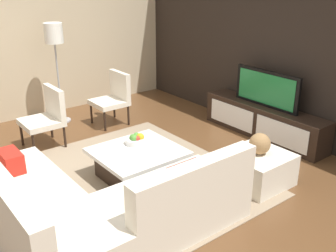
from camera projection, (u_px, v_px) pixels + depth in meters
ground_plane at (136, 183)px, 4.91m from camera, size 14.00×14.00×0.00m
feature_wall_back at (283, 45)px, 5.93m from camera, size 6.40×0.12×2.80m
side_wall_left at (40, 35)px, 6.84m from camera, size 0.12×5.20×2.80m
area_rug at (132, 179)px, 4.98m from camera, size 2.98×2.61×0.01m
media_console at (263, 121)px, 6.19m from camera, size 2.12×0.43×0.50m
television at (267, 89)px, 5.99m from camera, size 1.15×0.06×0.55m
sectional_couch at (89, 206)px, 3.93m from camera, size 2.28×2.30×0.82m
coffee_table at (138, 163)px, 4.96m from camera, size 0.95×1.02×0.38m
accent_chair_near at (47, 114)px, 5.79m from camera, size 0.57×0.54×0.87m
floor_lamp at (54, 40)px, 6.37m from camera, size 0.30×0.30×1.67m
ottoman at (257, 168)px, 4.84m from camera, size 0.70×0.70×0.40m
fruit_bowl at (136, 140)px, 5.06m from camera, size 0.28×0.28×0.14m
accent_chair_far at (114, 95)px, 6.64m from camera, size 0.54×0.53×0.87m
decorative_ball at (260, 144)px, 4.72m from camera, size 0.26×0.26×0.26m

